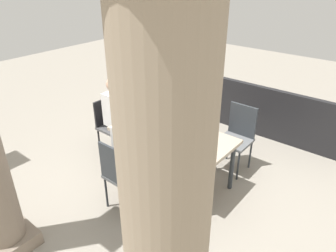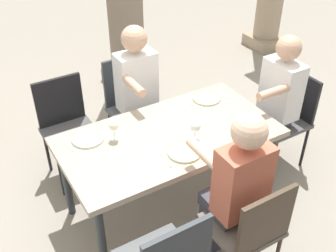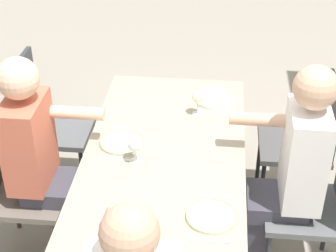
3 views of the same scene
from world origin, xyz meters
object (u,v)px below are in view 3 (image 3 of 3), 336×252
at_px(chair_mid_south, 14,184).
at_px(diner_guest_third, 290,171).
at_px(chair_mid_north, 322,200).
at_px(wine_glass_1, 135,145).
at_px(wine_glass_0, 198,97).
at_px(plate_1, 122,142).
at_px(plate_0, 215,100).
at_px(chair_west_south, 44,119).
at_px(diner_woman_green, 42,158).
at_px(chair_west_north, 308,137).
at_px(dining_table, 165,159).
at_px(plate_2, 211,216).

relative_size(chair_mid_south, diner_guest_third, 0.67).
relative_size(chair_mid_north, wine_glass_1, 6.33).
bearing_deg(wine_glass_0, plate_1, -48.38).
height_order(plate_0, plate_1, same).
distance_m(chair_west_south, plate_0, 1.13).
bearing_deg(diner_guest_third, wine_glass_1, -87.37).
relative_size(diner_guest_third, wine_glass_1, 8.85).
xyz_separation_m(plate_0, plate_1, (0.52, -0.50, 0.00)).
bearing_deg(chair_mid_south, plate_1, 101.35).
relative_size(chair_west_south, wine_glass_0, 6.20).
distance_m(chair_mid_south, diner_woman_green, 0.27).
bearing_deg(chair_mid_north, diner_woman_green, -90.11).
bearing_deg(chair_west_north, wine_glass_0, -77.46).
xyz_separation_m(diner_woman_green, plate_0, (-0.64, 0.92, 0.06)).
distance_m(wine_glass_0, plate_1, 0.54).
distance_m(dining_table, diner_guest_third, 0.67).
bearing_deg(chair_west_south, chair_mid_south, 0.48).
bearing_deg(chair_west_south, diner_woman_green, 17.12).
bearing_deg(plate_0, chair_mid_south, -59.77).
bearing_deg(diner_woman_green, plate_2, 65.15).
xyz_separation_m(chair_mid_north, diner_woman_green, (-0.00, -1.52, 0.16)).
distance_m(dining_table, chair_west_south, 1.01).
xyz_separation_m(chair_west_north, diner_woman_green, (0.63, -1.52, 0.18)).
distance_m(chair_mid_north, chair_mid_south, 1.71).
distance_m(chair_west_south, diner_guest_third, 1.65).
xyz_separation_m(dining_table, wine_glass_0, (-0.38, 0.15, 0.19)).
xyz_separation_m(chair_mid_south, plate_0, (-0.64, 1.11, 0.25)).
bearing_deg(chair_mid_south, diner_woman_green, 90.88).
xyz_separation_m(wine_glass_0, plate_2, (0.90, 0.11, -0.11)).
distance_m(diner_guest_third, wine_glass_1, 0.82).
height_order(dining_table, chair_mid_north, chair_mid_north).
distance_m(diner_woman_green, wine_glass_1, 0.54).
height_order(dining_table, chair_west_north, chair_west_north).
bearing_deg(wine_glass_0, plate_2, 7.22).
distance_m(wine_glass_0, plate_2, 0.92).
bearing_deg(plate_1, plate_2, 42.91).
relative_size(chair_mid_south, plate_2, 3.74).
height_order(chair_west_south, diner_woman_green, diner_woman_green).
relative_size(chair_mid_north, wine_glass_0, 6.05).
bearing_deg(dining_table, plate_2, 26.97).
xyz_separation_m(diner_guest_third, wine_glass_1, (0.04, -0.81, 0.14)).
xyz_separation_m(chair_mid_north, wine_glass_0, (-0.48, -0.70, 0.32)).
bearing_deg(dining_table, plate_1, -95.24).
bearing_deg(plate_1, wine_glass_0, 131.62).
xyz_separation_m(chair_mid_south, wine_glass_1, (0.03, 0.71, 0.35)).
xyz_separation_m(dining_table, diner_guest_third, (0.10, 0.66, 0.04)).
distance_m(chair_west_north, chair_mid_south, 1.82).
bearing_deg(plate_2, plate_0, -179.22).
height_order(chair_west_north, wine_glass_0, chair_west_north).
xyz_separation_m(chair_mid_south, plate_2, (0.43, 1.12, 0.25)).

